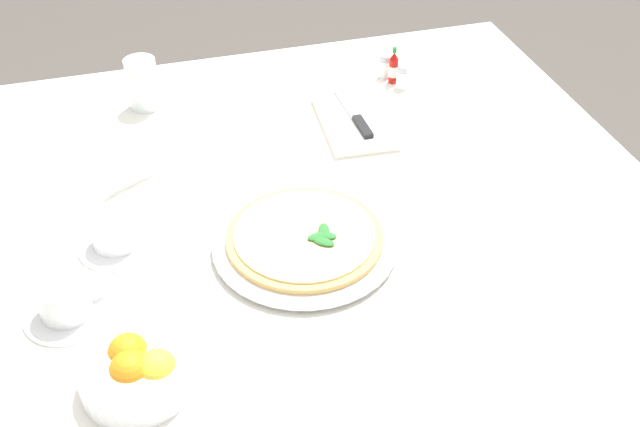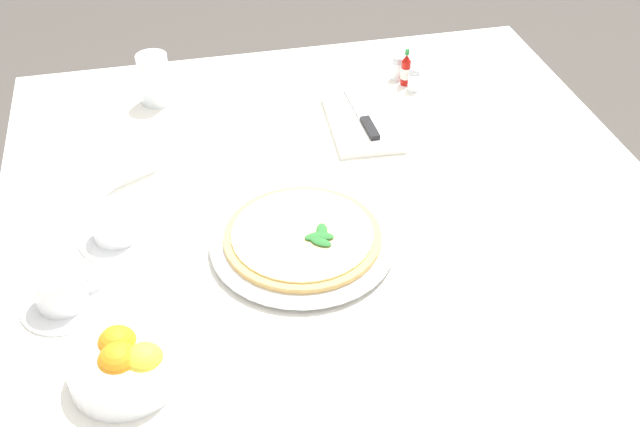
% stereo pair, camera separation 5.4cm
% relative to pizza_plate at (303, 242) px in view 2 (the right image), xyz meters
% --- Properties ---
extents(dining_table, '(1.17, 1.17, 0.73)m').
position_rel_pizza_plate_xyz_m(dining_table, '(0.11, -0.08, -0.14)').
color(dining_table, white).
rests_on(dining_table, ground_plane).
extents(pizza_plate, '(0.30, 0.30, 0.02)m').
position_rel_pizza_plate_xyz_m(pizza_plate, '(0.00, 0.00, 0.00)').
color(pizza_plate, white).
rests_on(pizza_plate, dining_table).
extents(pizza, '(0.26, 0.26, 0.02)m').
position_rel_pizza_plate_xyz_m(pizza, '(-0.00, -0.00, 0.01)').
color(pizza, '#DBAD60').
rests_on(pizza, pizza_plate).
extents(coffee_cup_left_edge, '(0.13, 0.13, 0.06)m').
position_rel_pizza_plate_xyz_m(coffee_cup_left_edge, '(0.09, 0.29, 0.01)').
color(coffee_cup_left_edge, white).
rests_on(coffee_cup_left_edge, dining_table).
extents(coffee_cup_far_left, '(0.13, 0.13, 0.06)m').
position_rel_pizza_plate_xyz_m(coffee_cup_far_left, '(-0.05, 0.38, 0.02)').
color(coffee_cup_far_left, white).
rests_on(coffee_cup_far_left, dining_table).
extents(water_glass_back_corner, '(0.06, 0.06, 0.11)m').
position_rel_pizza_plate_xyz_m(water_glass_back_corner, '(0.52, 0.20, 0.04)').
color(water_glass_back_corner, white).
rests_on(water_glass_back_corner, dining_table).
extents(napkin_folded, '(0.23, 0.14, 0.02)m').
position_rel_pizza_plate_xyz_m(napkin_folded, '(0.33, -0.19, -0.00)').
color(napkin_folded, white).
rests_on(napkin_folded, dining_table).
extents(dinner_knife, '(0.20, 0.02, 0.01)m').
position_rel_pizza_plate_xyz_m(dinner_knife, '(0.34, -0.19, 0.01)').
color(dinner_knife, silver).
rests_on(dinner_knife, napkin_folded).
extents(citrus_bowl, '(0.15, 0.15, 0.07)m').
position_rel_pizza_plate_xyz_m(citrus_bowl, '(-0.21, 0.29, 0.02)').
color(citrus_bowl, white).
rests_on(citrus_bowl, dining_table).
extents(hot_sauce_bottle, '(0.02, 0.02, 0.08)m').
position_rel_pizza_plate_xyz_m(hot_sauce_bottle, '(0.48, -0.33, 0.02)').
color(hot_sauce_bottle, '#B7140F').
rests_on(hot_sauce_bottle, dining_table).
extents(salt_shaker, '(0.03, 0.03, 0.06)m').
position_rel_pizza_plate_xyz_m(salt_shaker, '(0.50, -0.32, 0.01)').
color(salt_shaker, white).
rests_on(salt_shaker, dining_table).
extents(pepper_shaker, '(0.03, 0.03, 0.06)m').
position_rel_pizza_plate_xyz_m(pepper_shaker, '(0.45, -0.34, 0.01)').
color(pepper_shaker, white).
rests_on(pepper_shaker, dining_table).
extents(menu_card, '(0.05, 0.08, 0.06)m').
position_rel_pizza_plate_xyz_m(menu_card, '(0.25, 0.26, 0.02)').
color(menu_card, white).
rests_on(menu_card, dining_table).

